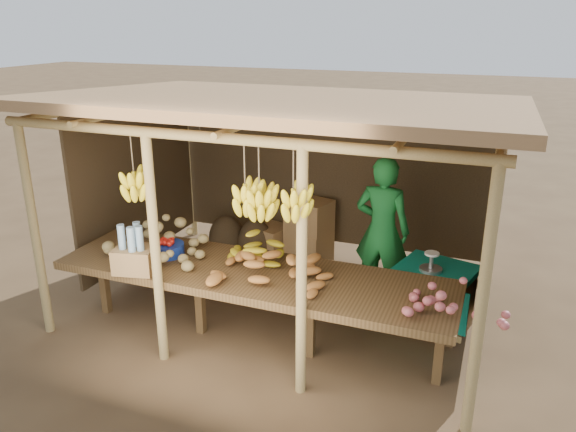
% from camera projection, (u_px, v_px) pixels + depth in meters
% --- Properties ---
extents(ground, '(60.00, 60.00, 0.00)m').
position_uv_depth(ground, '(288.00, 301.00, 6.50)').
color(ground, brown).
rests_on(ground, ground).
extents(stall_structure, '(4.70, 3.50, 2.43)m').
position_uv_depth(stall_structure, '(287.00, 137.00, 5.87)').
color(stall_structure, tan).
rests_on(stall_structure, ground).
extents(counter, '(3.90, 1.05, 0.80)m').
position_uv_depth(counter, '(252.00, 277.00, 5.42)').
color(counter, brown).
rests_on(counter, ground).
extents(potato_heap, '(1.18, 0.89, 0.37)m').
position_uv_depth(potato_heap, '(158.00, 236.00, 5.76)').
color(potato_heap, '#9D8951').
rests_on(potato_heap, counter).
extents(sweet_potato_heap, '(1.16, 0.86, 0.36)m').
position_uv_depth(sweet_potato_heap, '(269.00, 261.00, 5.18)').
color(sweet_potato_heap, '#B16E2D').
rests_on(sweet_potato_heap, counter).
extents(onion_heap, '(0.85, 0.56, 0.36)m').
position_uv_depth(onion_heap, '(456.00, 296.00, 4.52)').
color(onion_heap, '#C76062').
rests_on(onion_heap, counter).
extents(banana_pile, '(0.67, 0.44, 0.35)m').
position_uv_depth(banana_pile, '(259.00, 245.00, 5.57)').
color(banana_pile, yellow).
rests_on(banana_pile, counter).
extents(tomato_basin, '(0.35, 0.35, 0.18)m').
position_uv_depth(tomato_basin, '(167.00, 248.00, 5.74)').
color(tomato_basin, navy).
rests_on(tomato_basin, counter).
extents(bottle_box, '(0.44, 0.38, 0.48)m').
position_uv_depth(bottle_box, '(135.00, 253.00, 5.34)').
color(bottle_box, '#A17948').
rests_on(bottle_box, counter).
extents(vendor, '(0.65, 0.45, 1.70)m').
position_uv_depth(vendor, '(382.00, 230.00, 6.29)').
color(vendor, '#19742F').
rests_on(vendor, ground).
extents(tarp_crate, '(0.89, 0.82, 0.90)m').
position_uv_depth(tarp_crate, '(434.00, 295.00, 5.85)').
color(tarp_crate, brown).
rests_on(tarp_crate, ground).
extents(carton_stack, '(1.20, 0.53, 0.85)m').
position_uv_depth(carton_stack, '(295.00, 234.00, 7.49)').
color(carton_stack, '#A17948').
rests_on(carton_stack, ground).
extents(burlap_sacks, '(0.93, 0.48, 0.65)m').
position_uv_depth(burlap_sacks, '(241.00, 237.00, 7.65)').
color(burlap_sacks, '#493922').
rests_on(burlap_sacks, ground).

